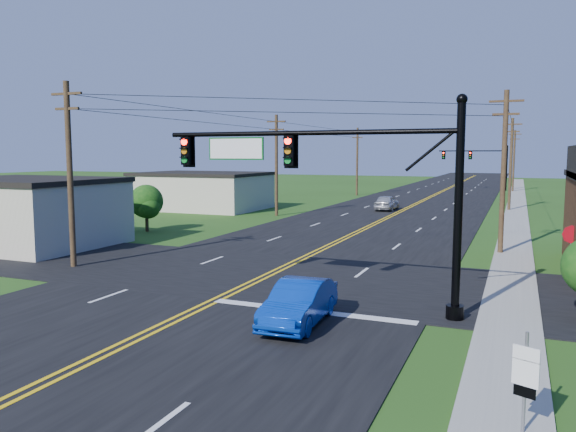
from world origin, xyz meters
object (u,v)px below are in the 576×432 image
at_px(signal_mast_far, 476,160).
at_px(route_sign, 525,376).
at_px(stop_sign, 571,240).
at_px(signal_mast_main, 329,176).
at_px(blue_car, 299,304).

distance_m(signal_mast_far, route_sign, 79.92).
distance_m(signal_mast_far, stop_sign, 63.65).
bearing_deg(signal_mast_main, stop_sign, 46.32).
height_order(signal_mast_main, stop_sign, signal_mast_main).
relative_size(signal_mast_main, route_sign, 5.33).
relative_size(signal_mast_far, blue_car, 2.58).
xyz_separation_m(signal_mast_main, stop_sign, (8.57, 8.98, -3.06)).
bearing_deg(route_sign, signal_mast_far, 117.33).
height_order(signal_mast_far, stop_sign, signal_mast_far).
height_order(signal_mast_main, route_sign, signal_mast_main).
distance_m(signal_mast_main, route_sign, 10.62).
relative_size(route_sign, stop_sign, 0.90).
relative_size(signal_mast_far, route_sign, 5.18).
distance_m(signal_mast_far, blue_car, 74.59).
distance_m(blue_car, route_sign, 8.45).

